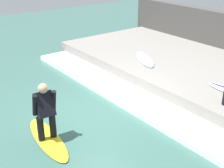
# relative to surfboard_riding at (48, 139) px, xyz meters

# --- Properties ---
(ground_plane) EXTENTS (28.00, 28.00, 0.00)m
(ground_plane) POSITION_rel_surfboard_riding_xyz_m (1.61, 0.36, -0.03)
(ground_plane) COLOR #386056
(concrete_ledge) EXTENTS (4.40, 10.11, 0.47)m
(concrete_ledge) POSITION_rel_surfboard_riding_xyz_m (5.55, 0.36, 0.20)
(concrete_ledge) COLOR gray
(concrete_ledge) RESTS_ON ground_plane
(wave_foam_crest) EXTENTS (1.06, 9.61, 0.15)m
(wave_foam_crest) POSITION_rel_surfboard_riding_xyz_m (2.82, 0.36, 0.05)
(wave_foam_crest) COLOR white
(wave_foam_crest) RESTS_ON ground_plane
(surfboard_riding) EXTENTS (0.73, 2.05, 0.06)m
(surfboard_riding) POSITION_rel_surfboard_riding_xyz_m (0.00, 0.00, 0.00)
(surfboard_riding) COLOR yellow
(surfboard_riding) RESTS_ON ground_plane
(surfer_riding) EXTENTS (0.52, 0.47, 1.34)m
(surfer_riding) POSITION_rel_surfboard_riding_xyz_m (0.00, -0.00, 0.77)
(surfer_riding) COLOR black
(surfer_riding) RESTS_ON surfboard_riding
(surfboard_spare) EXTENTS (1.21, 1.72, 0.06)m
(surfboard_spare) POSITION_rel_surfboard_riding_xyz_m (4.59, 1.75, 0.47)
(surfboard_spare) COLOR silver
(surfboard_spare) RESTS_ON concrete_ledge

